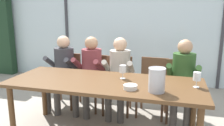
# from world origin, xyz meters

# --- Properties ---
(ground) EXTENTS (14.00, 14.00, 0.00)m
(ground) POSITION_xyz_m (0.00, 1.00, 0.00)
(ground) COLOR #9E9384
(window_glass_panel) EXTENTS (7.58, 0.03, 2.60)m
(window_glass_panel) POSITION_xyz_m (0.00, 2.47, 1.30)
(window_glass_panel) COLOR silver
(window_glass_panel) RESTS_ON ground
(window_mullion_left) EXTENTS (0.06, 0.06, 2.60)m
(window_mullion_left) POSITION_xyz_m (-1.71, 2.45, 1.30)
(window_mullion_left) COLOR #38383D
(window_mullion_left) RESTS_ON ground
(window_mullion_right) EXTENTS (0.06, 0.06, 2.60)m
(window_mullion_right) POSITION_xyz_m (1.71, 2.45, 1.30)
(window_mullion_right) COLOR #38383D
(window_mullion_right) RESTS_ON ground
(hillside_vineyard) EXTENTS (13.58, 2.40, 1.77)m
(hillside_vineyard) POSITION_xyz_m (0.00, 6.47, 0.89)
(hillside_vineyard) COLOR #568942
(hillside_vineyard) RESTS_ON ground
(curtain_heavy_drape) EXTENTS (0.56, 0.20, 2.60)m
(curtain_heavy_drape) POSITION_xyz_m (-3.44, 2.29, 1.30)
(curtain_heavy_drape) COLOR #1E3823
(curtain_heavy_drape) RESTS_ON ground
(dining_table) EXTENTS (2.38, 0.93, 0.74)m
(dining_table) POSITION_xyz_m (0.00, 0.00, 0.67)
(dining_table) COLOR brown
(dining_table) RESTS_ON ground
(chair_near_curtain) EXTENTS (0.45, 0.45, 0.87)m
(chair_near_curtain) POSITION_xyz_m (-0.95, 0.89, 0.51)
(chair_near_curtain) COLOR brown
(chair_near_curtain) RESTS_ON ground
(chair_left_of_center) EXTENTS (0.50, 0.50, 0.87)m
(chair_left_of_center) POSITION_xyz_m (-0.48, 0.89, 0.51)
(chair_left_of_center) COLOR brown
(chair_left_of_center) RESTS_ON ground
(chair_center) EXTENTS (0.48, 0.48, 0.87)m
(chair_center) POSITION_xyz_m (-0.04, 0.85, 0.51)
(chair_center) COLOR brown
(chair_center) RESTS_ON ground
(chair_right_of_center) EXTENTS (0.47, 0.47, 0.87)m
(chair_right_of_center) POSITION_xyz_m (0.51, 0.90, 0.51)
(chair_right_of_center) COLOR brown
(chair_right_of_center) RESTS_ON ground
(chair_near_window_right) EXTENTS (0.48, 0.48, 0.87)m
(chair_near_window_right) POSITION_xyz_m (0.91, 0.85, 0.51)
(chair_near_window_right) COLOR brown
(chair_near_window_right) RESTS_ON ground
(person_charcoal_jacket) EXTENTS (0.48, 0.63, 1.19)m
(person_charcoal_jacket) POSITION_xyz_m (-0.96, 0.74, 0.68)
(person_charcoal_jacket) COLOR #38383D
(person_charcoal_jacket) RESTS_ON ground
(person_maroon_top) EXTENTS (0.49, 0.63, 1.19)m
(person_maroon_top) POSITION_xyz_m (-0.48, 0.74, 0.68)
(person_maroon_top) COLOR brown
(person_maroon_top) RESTS_ON ground
(person_beige_jumper) EXTENTS (0.47, 0.62, 1.19)m
(person_beige_jumper) POSITION_xyz_m (0.00, 0.74, 0.68)
(person_beige_jumper) COLOR #B7AD9E
(person_beige_jumper) RESTS_ON ground
(person_olive_shirt) EXTENTS (0.47, 0.62, 1.19)m
(person_olive_shirt) POSITION_xyz_m (0.94, 0.74, 0.68)
(person_olive_shirt) COLOR #2D5123
(person_olive_shirt) RESTS_ON ground
(ice_bucket_primary) EXTENTS (0.18, 0.18, 0.26)m
(ice_bucket_primary) POSITION_xyz_m (0.65, -0.22, 0.88)
(ice_bucket_primary) COLOR #B7B7BC
(ice_bucket_primary) RESTS_ON dining_table
(tasting_bowl) EXTENTS (0.15, 0.15, 0.05)m
(tasting_bowl) POSITION_xyz_m (0.37, -0.22, 0.77)
(tasting_bowl) COLOR silver
(tasting_bowl) RESTS_ON dining_table
(wine_glass_by_left_taster) EXTENTS (0.08, 0.08, 0.17)m
(wine_glass_by_left_taster) POSITION_xyz_m (0.19, 0.16, 0.86)
(wine_glass_by_left_taster) COLOR silver
(wine_glass_by_left_taster) RESTS_ON dining_table
(wine_glass_near_bucket) EXTENTS (0.08, 0.08, 0.17)m
(wine_glass_near_bucket) POSITION_xyz_m (1.07, 0.05, 0.86)
(wine_glass_near_bucket) COLOR silver
(wine_glass_near_bucket) RESTS_ON dining_table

